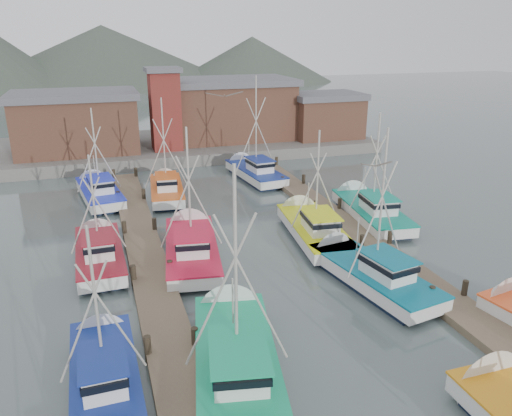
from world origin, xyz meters
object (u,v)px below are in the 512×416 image
object	(u,v)px
lookout_tower	(165,108)
boat_8	(191,246)
boat_12	(166,189)
boat_4	(236,356)

from	to	relation	value
lookout_tower	boat_8	world-z (taller)	lookout_tower
lookout_tower	boat_12	bearing A→B (deg)	-98.85
lookout_tower	boat_12	world-z (taller)	lookout_tower
boat_12	boat_4	bearing A→B (deg)	-85.91
boat_8	boat_12	bearing A→B (deg)	97.17
boat_4	boat_12	world-z (taller)	boat_4
lookout_tower	boat_4	distance (m)	37.14
boat_8	boat_12	xyz separation A→B (m)	(0.28, 12.40, 0.00)
boat_4	boat_8	distance (m)	11.51
boat_4	lookout_tower	bearing A→B (deg)	96.99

